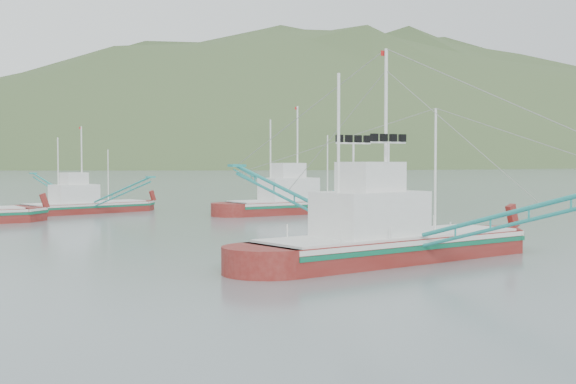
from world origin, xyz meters
name	(u,v)px	position (x,y,z in m)	size (l,w,h in m)	color
ground	(336,258)	(0.00, 0.00, 0.00)	(1200.00, 1200.00, 0.00)	slate
main_boat	(390,220)	(1.96, -2.07, 2.08)	(16.16, 27.92, 11.46)	maroon
bg_boat_far	(85,195)	(-5.56, 39.42, 1.70)	(12.32, 20.97, 8.75)	maroon
bg_boat_right	(300,195)	(12.75, 31.00, 1.68)	(15.08, 26.48, 10.77)	maroon
headland_right	(349,165)	(240.00, 430.00, 0.00)	(684.00, 432.00, 306.00)	#3D542B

